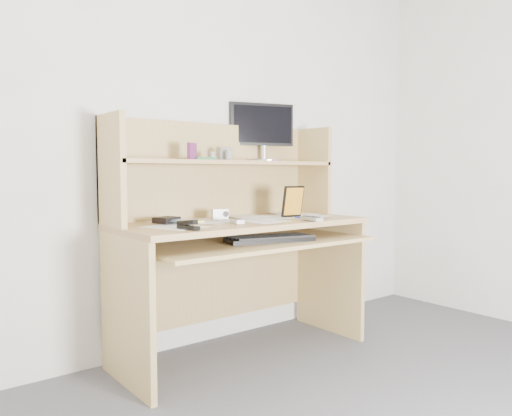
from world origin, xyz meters
TOP-DOWN VIEW (x-y plane):
  - back_wall at (0.00, 1.80)m, footprint 3.60×0.04m
  - desk at (0.00, 1.56)m, footprint 1.40×0.70m
  - paper_clutter at (0.00, 1.48)m, footprint 1.32×0.54m
  - keyboard at (0.04, 1.30)m, footprint 0.49×0.28m
  - tv_remote at (0.27, 1.22)m, footprint 0.08×0.17m
  - flip_phone at (-0.12, 1.36)m, footprint 0.06×0.09m
  - stapler at (-0.46, 1.28)m, footprint 0.05×0.13m
  - wallet at (-0.41, 1.58)m, footprint 0.14×0.13m
  - sticky_note_pad at (-0.28, 1.55)m, footprint 0.10×0.10m
  - digital_camera at (-0.09, 1.57)m, footprint 0.10×0.05m
  - game_case at (0.32, 1.43)m, footprint 0.13×0.04m
  - blue_pen at (0.35, 1.35)m, footprint 0.12×0.07m
  - card_box at (-0.25, 1.59)m, footprint 0.07×0.05m
  - shelf_book at (-0.15, 1.65)m, footprint 0.14×0.18m
  - chip_stack_a at (-0.02, 1.59)m, footprint 0.05×0.05m
  - chip_stack_b at (-0.02, 1.64)m, footprint 0.06×0.06m
  - chip_stack_c at (-0.11, 1.62)m, footprint 0.05×0.05m
  - chip_stack_d at (0.03, 1.67)m, footprint 0.06×0.06m
  - monitor at (0.33, 1.73)m, footprint 0.41×0.21m

SIDE VIEW (x-z plane):
  - keyboard at x=0.04m, z-range 0.65..0.68m
  - desk at x=0.00m, z-range 0.04..1.34m
  - paper_clutter at x=0.00m, z-range 0.75..0.76m
  - sticky_note_pad at x=-0.28m, z-range 0.75..0.76m
  - blue_pen at x=0.35m, z-range 0.76..0.76m
  - tv_remote at x=0.27m, z-range 0.76..0.77m
  - flip_phone at x=-0.12m, z-range 0.76..0.78m
  - wallet at x=-0.41m, z-range 0.76..0.79m
  - stapler at x=-0.46m, z-range 0.76..0.80m
  - digital_camera at x=-0.09m, z-range 0.76..0.81m
  - game_case at x=0.32m, z-range 0.76..0.94m
  - shelf_book at x=-0.15m, z-range 1.08..1.10m
  - chip_stack_c at x=-0.11m, z-range 1.08..1.13m
  - chip_stack_a at x=-0.02m, z-range 1.08..1.14m
  - chip_stack_b at x=-0.02m, z-range 1.08..1.15m
  - chip_stack_d at x=0.03m, z-range 1.08..1.16m
  - card_box at x=-0.25m, z-range 1.08..1.17m
  - back_wall at x=0.00m, z-range 0.00..2.50m
  - monitor at x=0.33m, z-range 1.09..1.45m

